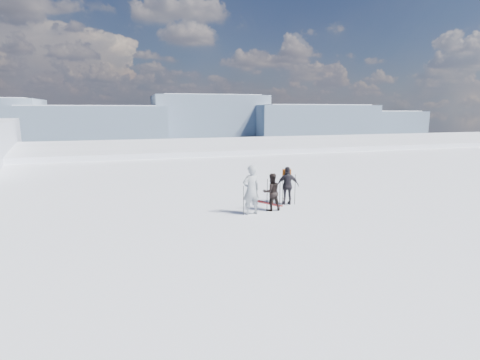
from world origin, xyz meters
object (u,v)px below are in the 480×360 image
object	(u,v)px
skier_grey	(251,190)
skis_loose	(266,203)
skier_dark	(272,192)
skier_pack	(288,186)

from	to	relation	value
skier_grey	skis_loose	bearing A→B (deg)	-137.57
skier_dark	skier_pack	size ratio (longest dim) A/B	0.93
skier_pack	skis_loose	size ratio (longest dim) A/B	1.08
skier_dark	skier_pack	bearing A→B (deg)	-145.94
skier_grey	skis_loose	world-z (taller)	skier_grey
skier_grey	skis_loose	xyz separation A→B (m)	(1.20, 1.48, -0.97)
skier_grey	skis_loose	distance (m)	2.14
skier_grey	skis_loose	size ratio (longest dim) A/B	1.27
skier_pack	skier_grey	bearing A→B (deg)	38.80
skis_loose	skier_grey	bearing A→B (deg)	-129.10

